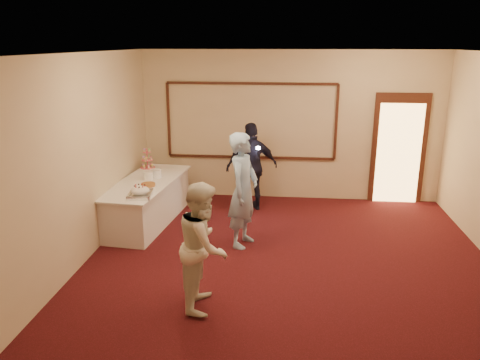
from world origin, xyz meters
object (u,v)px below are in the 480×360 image
Objects in this scene: pavlova_tray at (140,192)px; tart at (148,185)px; woman at (204,246)px; buffet_table at (147,202)px; plate_stack_a at (148,176)px; cupcake_stand at (147,160)px; plate_stack_b at (157,173)px; guest at (252,167)px; man at (243,190)px.

tart is (-0.03, 0.53, -0.05)m from pavlova_tray.
pavlova_tray is 2.23m from woman.
plate_stack_a is (0.02, 0.10, 0.46)m from buffet_table.
tart is (0.37, -1.21, -0.12)m from cupcake_stand.
plate_stack_b reaches higher than plate_stack_a.
tart is at bearing -73.88° from plate_stack_a.
buffet_table is 1.57× the size of woman.
guest reaches higher than cupcake_stand.
buffet_table is 8.74× the size of tart.
guest is (1.69, 0.63, 0.00)m from plate_stack_b.
buffet_table is 0.53m from tart.
woman reaches higher than tart.
plate_stack_a is 2.00m from man.
tart is at bearing -73.07° from cupcake_stand.
cupcake_stand is at bearing 106.93° from tart.
plate_stack_a is at bearing 80.49° from man.
tart is at bearing 29.24° from woman.
pavlova_tray is at bearing 28.12° from guest.
tart is 1.74m from man.
woman is at bearing -59.38° from tart.
tart is at bearing -89.33° from plate_stack_b.
plate_stack_a is at bearing -126.41° from plate_stack_b.
plate_stack_b reaches higher than buffet_table.
plate_stack_b is 0.12× the size of woman.
woman is at bearing -64.42° from plate_stack_b.
cupcake_stand reaches higher than plate_stack_b.
buffet_table is 5.84× the size of cupcake_stand.
tart is (0.01, -0.56, -0.05)m from plate_stack_b.
buffet_table is at bearing 83.37° from man.
pavlova_tray is 0.28× the size of man.
pavlova_tray is 1.64m from man.
man is at bearing -23.58° from buffet_table.
pavlova_tray is 0.95m from plate_stack_a.
cupcake_stand reaches higher than tart.
plate_stack_b is at bearing 75.11° from man.
guest is at bearing 25.96° from buffet_table.
plate_stack_b is at bearing 90.67° from tart.
pavlova_tray reaches higher than plate_stack_a.
man is at bearing -39.67° from cupcake_stand.
pavlova_tray is at bearing -86.74° from tart.
plate_stack_b is 0.56m from tart.
woman is at bearing -60.09° from buffet_table.
plate_stack_b is 1.80m from guest.
man reaches higher than plate_stack_b.
woman reaches higher than plate_stack_b.
woman is (1.74, -3.52, -0.13)m from cupcake_stand.
woman is (1.49, -2.72, -0.05)m from plate_stack_a.
plate_stack_b reaches higher than tart.
cupcake_stand is at bearing 104.25° from buffet_table.
guest reaches higher than plate_stack_a.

